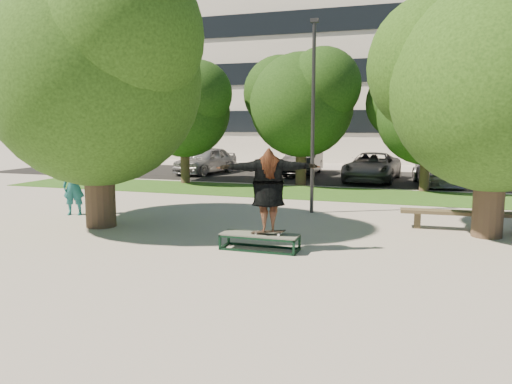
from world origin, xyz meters
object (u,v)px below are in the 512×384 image
(grind_box, at_px, (260,242))
(car_silver_a, at_px, (206,160))
(lamppost, at_px, (313,115))
(car_dark, at_px, (303,161))
(bench, at_px, (467,215))
(tree_left, at_px, (94,67))
(bystander, at_px, (74,186))
(car_grey, at_px, (372,167))
(tree_right, at_px, (493,75))
(car_silver_b, at_px, (437,171))

(grind_box, bearing_deg, car_silver_a, 117.94)
(lamppost, distance_m, car_dark, 12.10)
(bench, distance_m, car_dark, 14.90)
(car_silver_a, bearing_deg, car_dark, 21.43)
(lamppost, bearing_deg, car_dark, 104.29)
(tree_left, bearing_deg, bystander, 146.94)
(car_silver_a, bearing_deg, car_grey, 5.85)
(tree_left, relative_size, grind_box, 3.95)
(tree_right, distance_m, bench, 3.71)
(tree_left, relative_size, bystander, 3.84)
(bystander, bearing_deg, bench, -11.77)
(car_dark, bearing_deg, car_silver_a, -172.40)
(lamppost, bearing_deg, car_silver_b, 65.54)
(grind_box, bearing_deg, car_dark, 99.54)
(lamppost, distance_m, car_silver_b, 10.21)
(bystander, bearing_deg, grind_box, -37.29)
(bench, bearing_deg, car_silver_a, 134.39)
(tree_left, height_order, car_grey, tree_left)
(tree_right, bearing_deg, car_silver_b, 94.29)
(bystander, height_order, car_grey, bystander)
(tree_right, distance_m, car_silver_a, 18.43)
(car_grey, bearing_deg, grind_box, -90.56)
(tree_left, relative_size, car_silver_b, 1.59)
(grind_box, xyz_separation_m, car_silver_b, (4.24, 14.12, 0.46))
(car_dark, distance_m, car_grey, 4.35)
(bench, height_order, car_dark, car_dark)
(tree_left, xyz_separation_m, car_grey, (6.32, 13.62, -3.71))
(tree_right, bearing_deg, grind_box, -147.72)
(car_silver_b, bearing_deg, car_dark, 150.46)
(bench, bearing_deg, tree_left, -168.84)
(lamppost, bearing_deg, car_grey, 83.94)
(car_silver_b, bearing_deg, car_silver_a, 163.56)
(bench, bearing_deg, car_dark, 116.92)
(tree_right, distance_m, bystander, 12.43)
(tree_right, height_order, car_silver_a, tree_right)
(car_silver_b, bearing_deg, bench, -97.48)
(car_dark, bearing_deg, bystander, -109.93)
(car_silver_a, bearing_deg, car_silver_b, 3.70)
(grind_box, xyz_separation_m, car_silver_a, (-8.23, 15.52, 0.59))
(bystander, bearing_deg, car_silver_a, 77.15)
(bench, distance_m, car_grey, 11.64)
(car_silver_b, bearing_deg, tree_left, -136.04)
(lamppost, height_order, grind_box, lamppost)
(bench, distance_m, car_silver_a, 17.50)
(grind_box, bearing_deg, car_silver_b, 73.30)
(tree_right, xyz_separation_m, car_dark, (-7.85, 13.42, -3.30))
(bystander, distance_m, bench, 11.72)
(car_silver_b, bearing_deg, car_grey, 157.10)
(tree_right, relative_size, car_grey, 1.27)
(lamppost, height_order, car_silver_a, lamppost)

